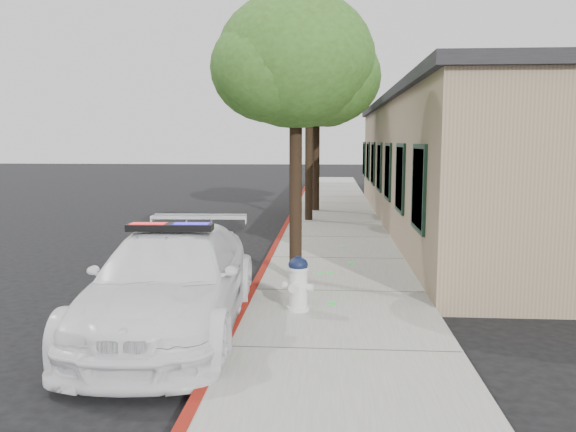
{
  "coord_description": "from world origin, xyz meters",
  "views": [
    {
      "loc": [
        1.45,
        -10.35,
        2.86
      ],
      "look_at": [
        0.6,
        1.54,
        1.31
      ],
      "focal_mm": 36.34,
      "sensor_mm": 36.0,
      "label": 1
    }
  ],
  "objects_px": {
    "street_tree_far": "(318,96)",
    "street_tree_near": "(296,67)",
    "clapboard_building": "(491,163)",
    "fire_hydrant": "(298,283)",
    "street_tree_mid": "(310,86)",
    "police_car": "(171,281)"
  },
  "relations": [
    {
      "from": "street_tree_far",
      "to": "street_tree_near",
      "type": "bearing_deg",
      "value": -90.81
    },
    {
      "from": "clapboard_building",
      "to": "fire_hydrant",
      "type": "xyz_separation_m",
      "value": [
        -5.73,
        -10.29,
        -1.53
      ]
    },
    {
      "from": "street_tree_mid",
      "to": "clapboard_building",
      "type": "bearing_deg",
      "value": -5.13
    },
    {
      "from": "street_tree_far",
      "to": "street_tree_mid",
      "type": "bearing_deg",
      "value": -94.12
    },
    {
      "from": "clapboard_building",
      "to": "street_tree_far",
      "type": "height_order",
      "value": "street_tree_far"
    },
    {
      "from": "police_car",
      "to": "street_tree_far",
      "type": "relative_size",
      "value": 0.91
    },
    {
      "from": "clapboard_building",
      "to": "street_tree_mid",
      "type": "bearing_deg",
      "value": 174.87
    },
    {
      "from": "clapboard_building",
      "to": "street_tree_far",
      "type": "xyz_separation_m",
      "value": [
        -5.72,
        3.32,
        2.43
      ]
    },
    {
      "from": "street_tree_far",
      "to": "fire_hydrant",
      "type": "bearing_deg",
      "value": -90.05
    },
    {
      "from": "fire_hydrant",
      "to": "clapboard_building",
      "type": "bearing_deg",
      "value": 77.98
    },
    {
      "from": "street_tree_near",
      "to": "street_tree_mid",
      "type": "xyz_separation_m",
      "value": [
        -0.04,
        8.74,
        0.43
      ]
    },
    {
      "from": "clapboard_building",
      "to": "police_car",
      "type": "xyz_separation_m",
      "value": [
        -7.59,
        -10.98,
        -1.36
      ]
    },
    {
      "from": "street_tree_near",
      "to": "street_tree_far",
      "type": "xyz_separation_m",
      "value": [
        0.16,
        11.53,
        0.33
      ]
    },
    {
      "from": "clapboard_building",
      "to": "fire_hydrant",
      "type": "relative_size",
      "value": 23.58
    },
    {
      "from": "police_car",
      "to": "street_tree_mid",
      "type": "bearing_deg",
      "value": 79.09
    },
    {
      "from": "fire_hydrant",
      "to": "street_tree_mid",
      "type": "relative_size",
      "value": 0.15
    },
    {
      "from": "police_car",
      "to": "street_tree_near",
      "type": "bearing_deg",
      "value": 55.68
    },
    {
      "from": "street_tree_near",
      "to": "police_car",
      "type": "bearing_deg",
      "value": -121.67
    },
    {
      "from": "police_car",
      "to": "street_tree_far",
      "type": "height_order",
      "value": "street_tree_far"
    },
    {
      "from": "fire_hydrant",
      "to": "street_tree_mid",
      "type": "bearing_deg",
      "value": 108.09
    },
    {
      "from": "police_car",
      "to": "street_tree_mid",
      "type": "relative_size",
      "value": 0.89
    },
    {
      "from": "police_car",
      "to": "street_tree_far",
      "type": "distance_m",
      "value": 14.92
    }
  ]
}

